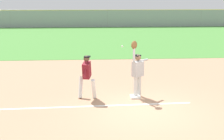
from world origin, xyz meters
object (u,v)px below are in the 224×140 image
Objects in this scene: runner at (87,74)px; parked_car_silver at (171,19)px; parked_car_blue at (68,20)px; first_base at (135,97)px; fielder at (137,70)px; parked_car_white at (138,19)px; parked_car_red at (105,20)px; baseball at (122,46)px.

runner is 32.35m from parked_car_silver.
runner is 30.07m from parked_car_blue.
fielder reaches higher than first_base.
parked_car_red is at bearing -178.52° from parked_car_white.
parked_car_white is (4.54, 30.40, -0.45)m from fielder.
first_base is at bearing -103.84° from parked_car_white.
first_base is 0.08× the size of parked_car_white.
baseball is at bearing -104.89° from parked_car_white.
first_base is at bearing 109.29° from fielder.
parked_car_red and parked_car_white have the same top height.
parked_car_white is (9.82, 0.57, 0.00)m from parked_car_blue.
runner is at bearing -88.77° from parked_car_red.
parked_car_red is 4.73m from parked_car_white.
parked_car_blue is at bearing -174.26° from parked_car_silver.
fielder reaches higher than runner.
parked_car_silver is at bearing 81.01° from runner.
fielder is 1.99m from runner.
fielder is at bearing -35.31° from baseball.
fielder is 0.50× the size of parked_car_blue.
parked_car_white is (5.11, 29.99, -1.31)m from baseball.
parked_car_blue is 9.83m from parked_car_white.
parked_car_white is at bearing 11.42° from parked_car_red.
parked_car_red is 9.40m from parked_car_silver.
fielder is 1.11m from baseball.
parked_car_blue is at bearing 99.84° from first_base.
parked_car_red is (5.12, 0.02, 0.00)m from parked_car_blue.
runner is (-1.90, 0.05, 0.96)m from first_base.
parked_car_blue is at bearing -175.05° from parked_car_red.
runner is at bearing -107.31° from parked_car_white.
runner is 0.38× the size of parked_car_blue.
baseball is 29.47m from parked_car_red.
runner reaches higher than parked_car_silver.
baseball reaches higher than parked_car_silver.
parked_car_red is 1.00× the size of parked_car_white.
first_base is 2.07m from baseball.
fielder is 0.50× the size of parked_car_silver.
fielder reaches higher than parked_car_blue.
first_base is at bearing -46.94° from baseball.
first_base is 0.08× the size of parked_car_blue.
first_base is 30.87m from parked_car_white.
fielder is 30.74m from parked_car_white.
parked_car_red is at bearing 97.80° from runner.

